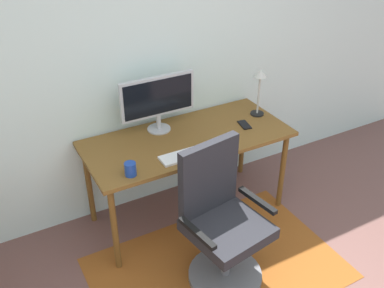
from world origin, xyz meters
TOP-DOWN VIEW (x-y plane):
  - wall_back at (0.00, 2.20)m, footprint 6.00×0.10m
  - area_rug at (0.00, 1.14)m, footprint 1.72×1.13m
  - desk at (0.11, 1.78)m, footprint 1.56×0.69m
  - monitor at (-0.03, 1.99)m, footprint 0.59×0.18m
  - keyboard at (-0.00, 1.56)m, footprint 0.43×0.13m
  - computer_mouse at (0.28, 1.58)m, footprint 0.06×0.10m
  - coffee_cup at (-0.45, 1.53)m, footprint 0.08×0.08m
  - cell_phone at (0.59, 1.73)m, footprint 0.09×0.15m
  - desk_lamp at (0.78, 1.83)m, footprint 0.11×0.11m
  - office_chair at (-0.01, 1.10)m, footprint 0.60×0.54m

SIDE VIEW (x-z plane):
  - area_rug at x=0.00m, z-range 0.00..0.01m
  - office_chair at x=-0.01m, z-range -0.09..0.92m
  - desk at x=0.11m, z-range 0.30..1.03m
  - cell_phone at x=0.59m, z-range 0.73..0.74m
  - keyboard at x=0.00m, z-range 0.73..0.75m
  - computer_mouse at x=0.28m, z-range 0.73..0.76m
  - coffee_cup at x=-0.45m, z-range 0.73..0.82m
  - monitor at x=-0.03m, z-range 0.78..1.21m
  - desk_lamp at x=0.78m, z-range 0.82..1.21m
  - wall_back at x=0.00m, z-range 0.00..2.60m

